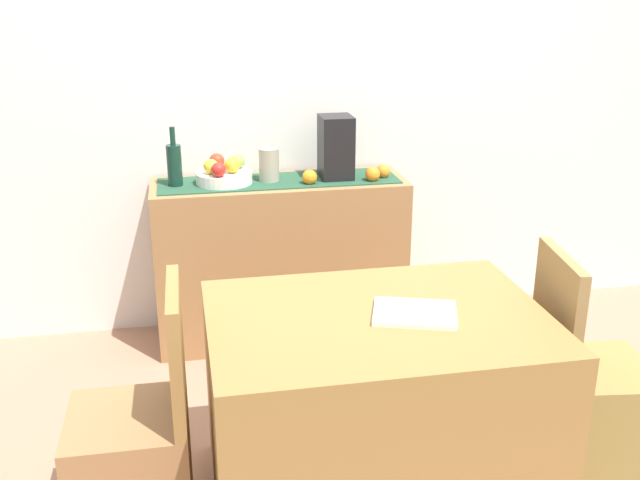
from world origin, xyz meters
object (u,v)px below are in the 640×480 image
object	(u,v)px
coffee_maker	(336,148)
open_book	(415,313)
sideboard_console	(281,260)
wine_bottle	(174,164)
chair_by_corner	(587,409)
chair_near_window	(136,461)
fruit_bowl	(224,177)
dining_table	(375,409)
ceramic_vase	(269,165)

from	to	relation	value
coffee_maker	open_book	distance (m)	1.43
sideboard_console	open_book	bearing A→B (deg)	-79.22
wine_bottle	chair_by_corner	distance (m)	2.15
sideboard_console	chair_near_window	bearing A→B (deg)	-116.98
fruit_bowl	coffee_maker	size ratio (longest dim) A/B	0.87
coffee_maker	dining_table	bearing A→B (deg)	-96.14
fruit_bowl	wine_bottle	world-z (taller)	wine_bottle
open_book	chair_near_window	size ratio (longest dim) A/B	0.31
sideboard_console	ceramic_vase	xyz separation A→B (m)	(-0.05, 0.00, 0.51)
wine_bottle	fruit_bowl	bearing A→B (deg)	-0.00
chair_by_corner	open_book	bearing A→B (deg)	-177.71
ceramic_vase	chair_near_window	xyz separation A→B (m)	(-0.65, -1.37, -0.67)
sideboard_console	open_book	distance (m)	1.46
fruit_bowl	chair_by_corner	distance (m)	1.97
ceramic_vase	chair_by_corner	xyz separation A→B (m)	(1.04, -1.37, -0.67)
ceramic_vase	coffee_maker	bearing A→B (deg)	0.00
ceramic_vase	chair_by_corner	size ratio (longest dim) A/B	0.19
wine_bottle	chair_by_corner	size ratio (longest dim) A/B	0.33
fruit_bowl	ceramic_vase	bearing A→B (deg)	0.00
chair_by_corner	dining_table	bearing A→B (deg)	-179.85
fruit_bowl	chair_by_corner	size ratio (longest dim) A/B	0.31
fruit_bowl	open_book	size ratio (longest dim) A/B	1.00
wine_bottle	open_book	distance (m)	1.62
sideboard_console	coffee_maker	xyz separation A→B (m)	(0.29, 0.00, 0.59)
chair_near_window	fruit_bowl	bearing A→B (deg)	72.80
ceramic_vase	dining_table	distance (m)	1.50
coffee_maker	chair_near_window	size ratio (longest dim) A/B	0.36
sideboard_console	coffee_maker	bearing A→B (deg)	0.00
fruit_bowl	ceramic_vase	xyz separation A→B (m)	(0.23, 0.00, 0.05)
fruit_bowl	chair_near_window	distance (m)	1.57
sideboard_console	fruit_bowl	distance (m)	0.54
open_book	chair_by_corner	size ratio (longest dim) A/B	0.31
coffee_maker	ceramic_vase	distance (m)	0.35
ceramic_vase	chair_near_window	size ratio (longest dim) A/B	0.19
sideboard_console	chair_near_window	xyz separation A→B (m)	(-0.70, -1.37, -0.16)
wine_bottle	dining_table	size ratio (longest dim) A/B	0.25
wine_bottle	open_book	world-z (taller)	wine_bottle
sideboard_console	ceramic_vase	world-z (taller)	ceramic_vase
ceramic_vase	fruit_bowl	bearing A→B (deg)	180.00
ceramic_vase	chair_by_corner	world-z (taller)	ceramic_vase
open_book	chair_by_corner	world-z (taller)	chair_by_corner
sideboard_console	dining_table	size ratio (longest dim) A/B	1.10
fruit_bowl	dining_table	size ratio (longest dim) A/B	0.24
open_book	ceramic_vase	bearing A→B (deg)	120.89
coffee_maker	chair_by_corner	bearing A→B (deg)	-63.07
fruit_bowl	coffee_maker	world-z (taller)	coffee_maker
chair_near_window	coffee_maker	bearing A→B (deg)	54.17
wine_bottle	ceramic_vase	size ratio (longest dim) A/B	1.73
dining_table	chair_near_window	bearing A→B (deg)	-179.99
wine_bottle	open_book	size ratio (longest dim) A/B	1.06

